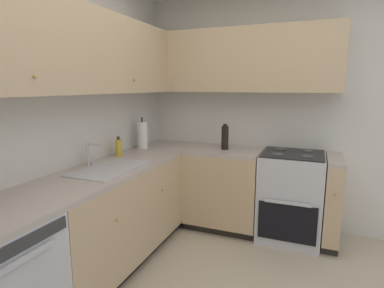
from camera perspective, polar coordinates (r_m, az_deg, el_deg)
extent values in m
cube|color=silver|center=(2.58, -26.80, 2.92)|extent=(3.78, 0.05, 2.57)
cube|color=silver|center=(3.59, 15.83, 5.48)|extent=(0.05, 3.16, 2.57)
cube|color=#333333|center=(1.81, -28.57, -15.79)|extent=(0.55, 0.01, 0.07)
cube|color=silver|center=(1.83, -28.08, -17.89)|extent=(0.36, 0.02, 0.02)
cube|color=tan|center=(2.88, -14.44, -12.33)|extent=(1.62, 0.60, 0.77)
cube|color=black|center=(3.08, -14.53, -19.65)|extent=(1.62, 0.54, 0.09)
sphere|color=tan|center=(2.38, -13.55, -13.41)|extent=(0.02, 0.02, 0.02)
sphere|color=tan|center=(2.95, -5.47, -8.41)|extent=(0.02, 0.02, 0.02)
cube|color=#B7A89E|center=(2.75, -14.85, -4.53)|extent=(2.83, 0.60, 0.03)
cube|color=tan|center=(3.53, 5.90, -7.69)|extent=(0.60, 0.79, 0.77)
cube|color=black|center=(3.72, 5.90, -13.90)|extent=(0.54, 0.79, 0.09)
cube|color=tan|center=(3.42, 24.38, -9.23)|extent=(0.60, 0.15, 0.77)
cube|color=black|center=(3.61, 23.82, -15.56)|extent=(0.54, 0.15, 0.09)
sphere|color=tan|center=(3.08, 24.81, -8.57)|extent=(0.02, 0.02, 0.02)
cube|color=#B7A89E|center=(3.43, 6.03, -1.25)|extent=(0.60, 0.79, 0.03)
cube|color=#B7A89E|center=(3.31, 24.91, -2.61)|extent=(0.60, 0.15, 0.03)
cube|color=silver|center=(3.45, 17.67, -9.10)|extent=(0.64, 0.62, 0.90)
cube|color=black|center=(3.20, 17.05, -13.72)|extent=(0.02, 0.55, 0.38)
cube|color=silver|center=(3.10, 17.22, -10.36)|extent=(0.02, 0.43, 0.02)
cube|color=black|center=(3.33, 18.11, -1.68)|extent=(0.59, 0.60, 0.01)
cube|color=silver|center=(3.61, 18.51, 0.35)|extent=(0.03, 0.60, 0.15)
cylinder|color=#4C4C4C|center=(3.18, 20.39, -2.17)|extent=(0.11, 0.11, 0.01)
cylinder|color=#4C4C4C|center=(3.20, 15.51, -1.83)|extent=(0.11, 0.11, 0.01)
cylinder|color=#4C4C4C|center=(3.46, 20.53, -1.21)|extent=(0.11, 0.11, 0.01)
cylinder|color=#4C4C4C|center=(3.47, 16.04, -0.90)|extent=(0.11, 0.11, 0.01)
cube|color=tan|center=(2.63, -20.58, 15.79)|extent=(2.51, 0.32, 0.66)
sphere|color=tan|center=(2.11, -26.93, 11.03)|extent=(0.02, 0.02, 0.02)
sphere|color=tan|center=(2.96, -10.49, 11.51)|extent=(0.02, 0.02, 0.02)
cube|color=tan|center=(3.48, 8.15, 14.89)|extent=(0.32, 2.14, 0.66)
cube|color=#B7B7BC|center=(2.70, -14.77, -4.32)|extent=(0.69, 0.40, 0.01)
cube|color=gray|center=(2.71, -14.72, -5.32)|extent=(0.63, 0.36, 0.09)
cube|color=#99999E|center=(2.71, -14.74, -5.04)|extent=(0.02, 0.35, 0.06)
cylinder|color=silver|center=(2.82, -18.64, -1.84)|extent=(0.02, 0.02, 0.21)
cylinder|color=silver|center=(2.75, -17.56, -0.08)|extent=(0.02, 0.15, 0.02)
cylinder|color=silver|center=(2.87, -17.91, -3.07)|extent=(0.02, 0.02, 0.06)
cylinder|color=gold|center=(3.13, -13.34, -0.71)|extent=(0.06, 0.06, 0.17)
cylinder|color=#262626|center=(3.12, -13.42, 1.06)|extent=(0.03, 0.03, 0.03)
cylinder|color=white|center=(3.46, -9.10, 1.59)|extent=(0.11, 0.11, 0.30)
cylinder|color=#3F3F3F|center=(3.46, -9.11, 1.92)|extent=(0.02, 0.02, 0.36)
cylinder|color=black|center=(3.40, 6.07, 1.15)|extent=(0.08, 0.08, 0.26)
cylinder|color=black|center=(3.38, 6.12, 3.50)|extent=(0.04, 0.04, 0.02)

